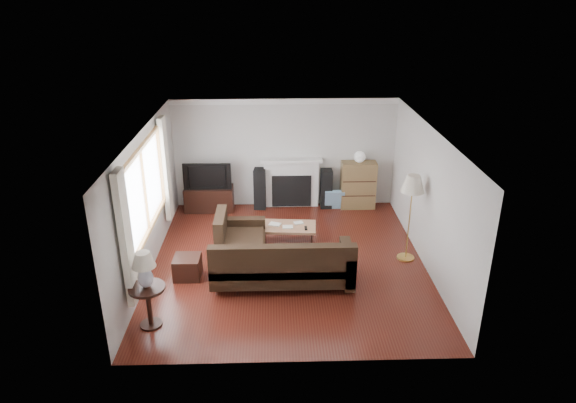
{
  "coord_description": "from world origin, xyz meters",
  "views": [
    {
      "loc": [
        -0.27,
        -8.37,
        4.79
      ],
      "look_at": [
        0.0,
        0.3,
        1.1
      ],
      "focal_mm": 32.0,
      "sensor_mm": 36.0,
      "label": 1
    }
  ],
  "objects_px": {
    "side_table": "(149,306)",
    "sectional_sofa": "(282,261)",
    "tv_stand": "(209,199)",
    "bookshelf": "(358,185)",
    "coffee_table": "(288,235)",
    "floor_lamp": "(410,218)"
  },
  "relations": [
    {
      "from": "tv_stand",
      "to": "bookshelf",
      "type": "relative_size",
      "value": 1.01
    },
    {
      "from": "bookshelf",
      "to": "tv_stand",
      "type": "bearing_deg",
      "value": -179.06
    },
    {
      "from": "bookshelf",
      "to": "coffee_table",
      "type": "xyz_separation_m",
      "value": [
        -1.67,
        -1.85,
        -0.33
      ]
    },
    {
      "from": "side_table",
      "to": "bookshelf",
      "type": "bearing_deg",
      "value": 48.93
    },
    {
      "from": "sectional_sofa",
      "to": "side_table",
      "type": "height_order",
      "value": "sectional_sofa"
    },
    {
      "from": "tv_stand",
      "to": "coffee_table",
      "type": "distance_m",
      "value": 2.49
    },
    {
      "from": "sectional_sofa",
      "to": "floor_lamp",
      "type": "xyz_separation_m",
      "value": [
        2.35,
        0.78,
        0.41
      ]
    },
    {
      "from": "tv_stand",
      "to": "floor_lamp",
      "type": "height_order",
      "value": "floor_lamp"
    },
    {
      "from": "side_table",
      "to": "sectional_sofa",
      "type": "bearing_deg",
      "value": 29.62
    },
    {
      "from": "tv_stand",
      "to": "side_table",
      "type": "distance_m",
      "value": 4.35
    },
    {
      "from": "tv_stand",
      "to": "sectional_sofa",
      "type": "relative_size",
      "value": 0.42
    },
    {
      "from": "tv_stand",
      "to": "sectional_sofa",
      "type": "bearing_deg",
      "value": -63.3
    },
    {
      "from": "side_table",
      "to": "floor_lamp",
      "type": "bearing_deg",
      "value": 23.85
    },
    {
      "from": "sectional_sofa",
      "to": "floor_lamp",
      "type": "relative_size",
      "value": 1.57
    },
    {
      "from": "tv_stand",
      "to": "bookshelf",
      "type": "height_order",
      "value": "bookshelf"
    },
    {
      "from": "coffee_table",
      "to": "side_table",
      "type": "relative_size",
      "value": 1.61
    },
    {
      "from": "bookshelf",
      "to": "sectional_sofa",
      "type": "distance_m",
      "value": 3.71
    },
    {
      "from": "bookshelf",
      "to": "coffee_table",
      "type": "height_order",
      "value": "bookshelf"
    },
    {
      "from": "sectional_sofa",
      "to": "coffee_table",
      "type": "bearing_deg",
      "value": 84.55
    },
    {
      "from": "tv_stand",
      "to": "sectional_sofa",
      "type": "xyz_separation_m",
      "value": [
        1.6,
        -3.18,
        0.15
      ]
    },
    {
      "from": "sectional_sofa",
      "to": "floor_lamp",
      "type": "height_order",
      "value": "floor_lamp"
    },
    {
      "from": "coffee_table",
      "to": "tv_stand",
      "type": "bearing_deg",
      "value": 138.75
    }
  ]
}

